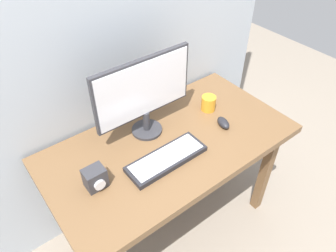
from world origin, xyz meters
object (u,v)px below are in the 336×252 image
Objects in this scene: keyboard_primary at (166,159)px; audio_controller at (95,178)px; desk at (170,154)px; coffee_mug at (208,103)px; monitor at (144,93)px; mouse at (223,123)px.

keyboard_primary is 3.94× the size of audio_controller.
desk is at bearing 2.91° from audio_controller.
keyboard_primary is 0.48m from coffee_mug.
coffee_mug is (0.40, -0.07, -0.21)m from monitor.
coffee_mug reaches higher than mouse.
mouse is (0.32, -0.08, 0.11)m from desk.
desk is 12.60× the size of audio_controller.
monitor is 1.32× the size of keyboard_primary.
audio_controller is at bearing -177.09° from desk.
keyboard_primary is at bearing -101.17° from monitor.
mouse is (0.41, 0.02, 0.01)m from keyboard_primary.
keyboard_primary is at bearing -11.65° from audio_controller.
audio_controller is (-0.45, -0.02, 0.14)m from desk.
monitor reaches higher than audio_controller.
audio_controller is at bearing -155.91° from monitor.
mouse is at bearing -32.68° from monitor.
mouse is at bearing -13.74° from desk.
monitor is 5.54× the size of mouse.
audio_controller is at bearing 168.35° from keyboard_primary.
keyboard_primary is (-0.10, -0.09, 0.10)m from desk.
keyboard_primary is at bearing -158.26° from coffee_mug.
desk is 0.39m from coffee_mug.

